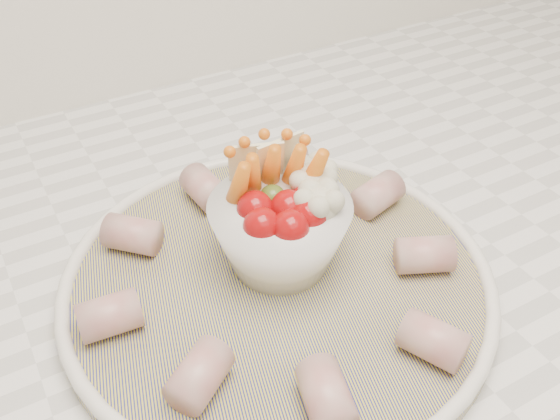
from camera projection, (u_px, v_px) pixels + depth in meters
serving_platter at (278, 280)px, 0.52m from camera, size 0.44×0.44×0.02m
veggie_bowl at (283, 222)px, 0.51m from camera, size 0.12×0.12×0.11m
cured_meat_rolls at (278, 263)px, 0.51m from camera, size 0.31×0.30×0.03m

